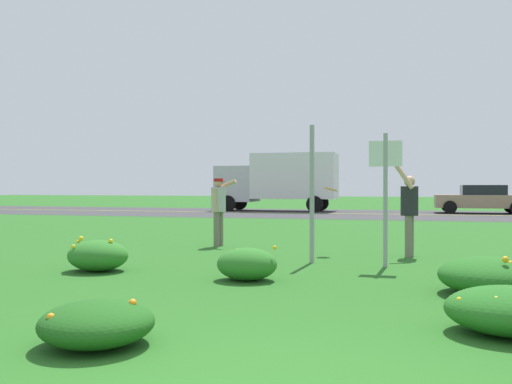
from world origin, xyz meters
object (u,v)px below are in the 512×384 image
car_tan_center_left (481,199)px  person_catcher_dark_shirt (409,208)px  sign_post_by_roadside (385,186)px  frisbee_orange (331,189)px  person_thrower_red_cap_gray_shirt (219,205)px  sign_post_near_path (312,194)px  box_truck_silver (279,179)px

car_tan_center_left → person_catcher_dark_shirt: bearing=-100.6°
person_catcher_dark_shirt → sign_post_by_roadside: bearing=-104.3°
frisbee_orange → person_thrower_red_cap_gray_shirt: bearing=164.8°
sign_post_near_path → box_truck_silver: bearing=104.5°
sign_post_by_roadside → person_catcher_dark_shirt: size_ratio=1.26×
frisbee_orange → box_truck_silver: (-5.45, 19.08, 0.48)m
frisbee_orange → sign_post_near_path: bearing=-95.4°
box_truck_silver → person_catcher_dark_shirt: bearing=-69.9°
frisbee_orange → car_tan_center_left: 19.78m
person_catcher_dark_shirt → box_truck_silver: 20.47m
person_catcher_dark_shirt → frisbee_orange: person_catcher_dark_shirt is taller
frisbee_orange → box_truck_silver: box_truck_silver is taller
person_thrower_red_cap_gray_shirt → box_truck_silver: (-2.75, 18.35, 0.84)m
sign_post_near_path → person_catcher_dark_shirt: 2.21m
sign_post_by_roadside → person_thrower_red_cap_gray_shirt: (-3.87, 2.42, -0.44)m
car_tan_center_left → box_truck_silver: box_truck_silver is taller
sign_post_by_roadside → sign_post_near_path: bearing=171.5°
person_catcher_dark_shirt → car_tan_center_left: person_catcher_dark_shirt is taller
car_tan_center_left → box_truck_silver: 10.65m
person_catcher_dark_shirt → person_thrower_red_cap_gray_shirt: bearing=168.7°
box_truck_silver → car_tan_center_left: bearing=0.0°
sign_post_by_roadside → frisbee_orange: bearing=124.7°
person_catcher_dark_shirt → box_truck_silver: box_truck_silver is taller
person_thrower_red_cap_gray_shirt → box_truck_silver: box_truck_silver is taller
box_truck_silver → frisbee_orange: bearing=-74.1°
person_catcher_dark_shirt → car_tan_center_left: bearing=79.4°
sign_post_by_roadside → frisbee_orange: (-1.17, 1.69, -0.08)m
person_thrower_red_cap_gray_shirt → person_catcher_dark_shirt: 4.35m
sign_post_by_roadside → box_truck_silver: bearing=107.7°
person_catcher_dark_shirt → frisbee_orange: 1.61m
car_tan_center_left → sign_post_near_path: bearing=-104.4°
person_catcher_dark_shirt → frisbee_orange: (-1.57, 0.12, 0.37)m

